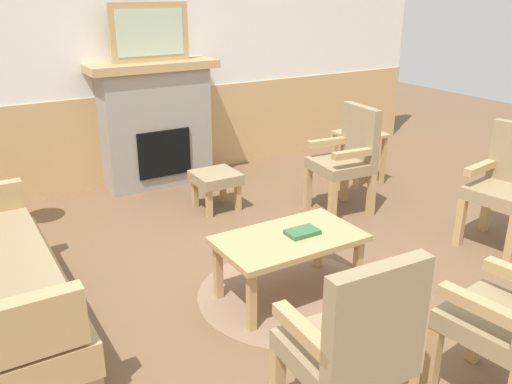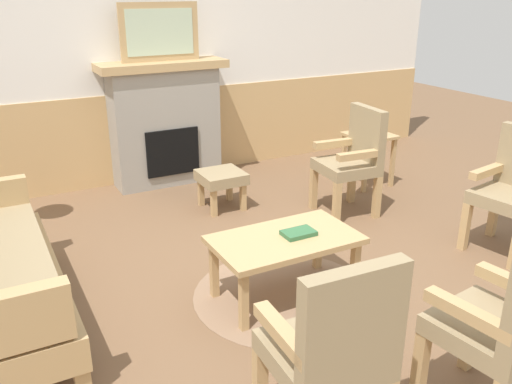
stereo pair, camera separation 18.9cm
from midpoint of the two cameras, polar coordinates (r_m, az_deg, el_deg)
ground_plane at (r=3.97m, az=3.80°, el=-9.06°), size 14.00×14.00×0.00m
wall_back at (r=5.84m, az=-9.86°, el=14.04°), size 7.20×0.14×2.70m
fireplace at (r=5.72m, az=-8.63°, el=7.26°), size 1.30×0.44×1.28m
framed_picture at (r=5.58m, az=-9.15°, el=16.35°), size 0.80×0.04×0.56m
coffee_table at (r=3.58m, az=4.59°, el=-5.56°), size 0.96×0.56×0.44m
round_rug at (r=3.77m, az=4.42°, el=-10.78°), size 1.24×1.24×0.01m
book_on_table at (r=3.59m, az=6.03°, el=-4.34°), size 0.22×0.14×0.03m
footstool at (r=5.06m, az=-2.61°, el=1.32°), size 0.40×0.40×0.36m
armchair_near_fireplace at (r=4.98m, az=11.35°, el=3.69°), size 0.52×0.52×0.98m
armchair_front_left at (r=2.43m, az=10.44°, el=-15.81°), size 0.50×0.50×0.98m
armchair_front_center at (r=2.84m, az=26.78°, el=-12.14°), size 0.54×0.54×0.98m
side_table at (r=5.78m, az=12.77°, el=4.89°), size 0.44×0.44×0.55m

